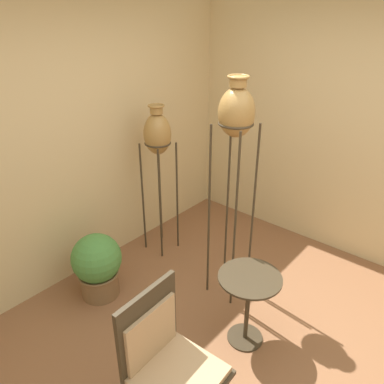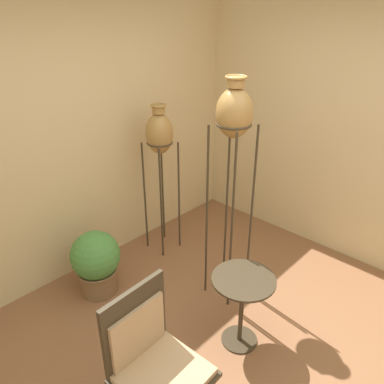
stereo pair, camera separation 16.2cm
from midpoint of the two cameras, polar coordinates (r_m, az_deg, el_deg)
The scene contains 8 objects.
ground_plane at distance 3.16m, azimuth 8.78°, elevation -24.53°, with size 14.00×14.00×0.00m, color brown.
wall_back at distance 3.61m, azimuth -15.88°, elevation 7.87°, with size 7.85×0.06×2.70m.
wall_right at distance 3.97m, azimuth 26.93°, elevation 7.64°, with size 0.06×7.85×2.70m.
vase_stand_tall at distance 2.93m, azimuth 8.02°, elevation 10.76°, with size 0.29×0.29×1.99m.
vase_stand_medium at distance 3.73m, azimuth -3.73°, elevation 8.40°, with size 0.28×0.28×1.61m.
chair at distance 2.42m, azimuth -3.90°, elevation -23.91°, with size 0.52×0.51×1.02m.
side_table at distance 2.99m, azimuth 9.29°, elevation -15.46°, with size 0.48×0.48×0.63m.
potted_plant at distance 3.59m, azimuth -13.12°, elevation -10.29°, with size 0.45×0.45×0.63m.
Camera 2 is at (-1.67, -1.09, 2.44)m, focal length 35.00 mm.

